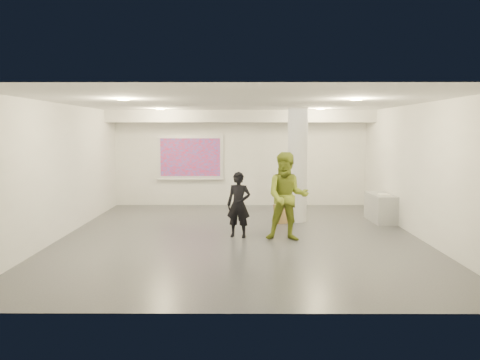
{
  "coord_description": "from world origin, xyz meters",
  "views": [
    {
      "loc": [
        0.04,
        -10.43,
        2.4
      ],
      "look_at": [
        0.0,
        0.4,
        1.25
      ],
      "focal_mm": 35.0,
      "sensor_mm": 36.0,
      "label": 1
    }
  ],
  "objects_px": {
    "credenza": "(381,208)",
    "column": "(297,165)",
    "woman": "(239,205)",
    "projection_screen": "(190,158)",
    "man": "(287,197)"
  },
  "relations": [
    {
      "from": "column",
      "to": "woman",
      "type": "relative_size",
      "value": 2.03
    },
    {
      "from": "column",
      "to": "man",
      "type": "xyz_separation_m",
      "value": [
        -0.47,
        -2.16,
        -0.53
      ]
    },
    {
      "from": "column",
      "to": "credenza",
      "type": "relative_size",
      "value": 2.4
    },
    {
      "from": "projection_screen",
      "to": "column",
      "type": "bearing_deg",
      "value": -40.56
    },
    {
      "from": "woman",
      "to": "man",
      "type": "xyz_separation_m",
      "value": [
        1.06,
        -0.3,
        0.23
      ]
    },
    {
      "from": "projection_screen",
      "to": "credenza",
      "type": "relative_size",
      "value": 1.68
    },
    {
      "from": "column",
      "to": "projection_screen",
      "type": "bearing_deg",
      "value": 139.44
    },
    {
      "from": "projection_screen",
      "to": "credenza",
      "type": "xyz_separation_m",
      "value": [
        5.32,
        -2.65,
        -1.16
      ]
    },
    {
      "from": "projection_screen",
      "to": "man",
      "type": "relative_size",
      "value": 1.09
    },
    {
      "from": "man",
      "to": "credenza",
      "type": "bearing_deg",
      "value": 43.87
    },
    {
      "from": "woman",
      "to": "man",
      "type": "relative_size",
      "value": 0.76
    },
    {
      "from": "column",
      "to": "projection_screen",
      "type": "distance_m",
      "value": 4.08
    },
    {
      "from": "woman",
      "to": "column",
      "type": "bearing_deg",
      "value": 64.21
    },
    {
      "from": "credenza",
      "to": "column",
      "type": "bearing_deg",
      "value": 178.45
    },
    {
      "from": "woman",
      "to": "man",
      "type": "height_order",
      "value": "man"
    }
  ]
}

